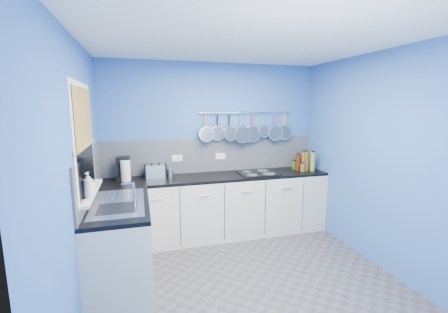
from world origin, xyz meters
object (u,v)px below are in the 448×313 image
coffee_maker (124,169)px  canister (170,173)px  soap_bottle_a (88,185)px  soap_bottle_b (90,186)px  toaster (156,171)px  paper_towel (126,171)px  hob (258,173)px

coffee_maker → canister: coffee_maker is taller
canister → coffee_maker: bearing=-179.0°
coffee_maker → canister: 0.62m
soap_bottle_a → soap_bottle_b: bearing=90.0°
soap_bottle_a → coffee_maker: size_ratio=0.76×
toaster → canister: 0.20m
paper_towel → toaster: (0.39, 0.13, -0.05)m
soap_bottle_b → toaster: soap_bottle_b is taller
soap_bottle_b → coffee_maker: 1.17m
soap_bottle_a → coffee_maker: 1.26m
soap_bottle_a → toaster: 1.45m
paper_towel → hob: bearing=-1.7°
soap_bottle_b → hob: soap_bottle_b is taller
soap_bottle_b → toaster: bearing=61.0°
soap_bottle_b → coffee_maker: size_ratio=0.55×
soap_bottle_b → coffee_maker: bearing=77.9°
paper_towel → toaster: bearing=18.0°
paper_towel → canister: paper_towel is taller
soap_bottle_a → coffee_maker: (0.24, 1.23, -0.11)m
canister → hob: 1.26m
paper_towel → coffee_maker: (-0.03, 0.07, 0.02)m
soap_bottle_a → canister: 1.52m
canister → hob: bearing=-6.3°
hob → canister: bearing=173.7°
toaster → canister: toaster is taller
paper_towel → coffee_maker: bearing=110.8°
soap_bottle_b → canister: soap_bottle_b is taller
canister → soap_bottle_a: bearing=-124.5°
soap_bottle_a → toaster: soap_bottle_a is taller
coffee_maker → hob: size_ratio=0.58×
soap_bottle_a → coffee_maker: soap_bottle_a is taller
paper_towel → hob: paper_towel is taller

